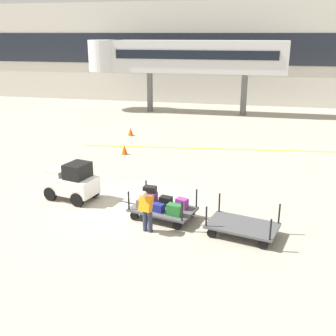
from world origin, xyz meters
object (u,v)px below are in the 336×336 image
Objects in this scene: baggage_handler at (146,209)px; baggage_cart_middle at (242,226)px; safety_cone_near at (131,132)px; baggage_tug at (72,182)px; safety_cone_far at (124,150)px; baggage_cart_lead at (162,206)px.

baggage_cart_middle is at bearing 8.62° from baggage_handler.
baggage_tug is at bearing -84.76° from safety_cone_near.
safety_cone_near is at bearing 103.19° from safety_cone_far.
baggage_handler is at bearing -70.01° from safety_cone_near.
baggage_cart_lead is at bearing 166.01° from baggage_cart_middle.
baggage_handler reaches higher than baggage_cart_middle.
baggage_cart_middle is 3.27m from baggage_handler.
baggage_handler reaches higher than baggage_cart_lead.
baggage_handler is 13.94m from safety_cone_near.
safety_cone_far is (-3.76, 8.81, -0.59)m from baggage_handler.
baggage_tug reaches higher than baggage_cart_lead.
baggage_handler is 9.59m from safety_cone_far.
baggage_cart_middle is at bearing -13.99° from baggage_cart_lead.
safety_cone_near is 1.00× the size of safety_cone_far.
baggage_cart_lead is 1.00× the size of baggage_cart_middle.
baggage_handler is 2.84× the size of safety_cone_far.
baggage_cart_lead is at bearing -67.18° from safety_cone_near.
baggage_tug is 0.75× the size of baggage_cart_middle.
safety_cone_near is at bearing 112.82° from baggage_cart_lead.
safety_cone_far is at bearing 129.88° from baggage_cart_middle.
safety_cone_far is at bearing 89.97° from baggage_tug.
safety_cone_far is at bearing -76.81° from safety_cone_near.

